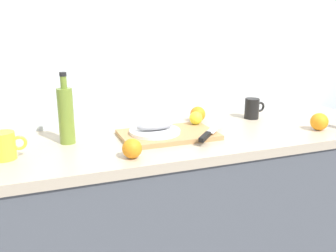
# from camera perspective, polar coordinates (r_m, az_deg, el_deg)

# --- Properties ---
(back_wall) EXTENTS (3.20, 0.05, 2.50)m
(back_wall) POSITION_cam_1_polar(r_m,az_deg,el_deg) (1.92, -0.27, 11.47)
(back_wall) COLOR silver
(back_wall) RESTS_ON ground_plane
(kitchen_counter) EXTENTS (2.00, 0.60, 0.90)m
(kitchen_counter) POSITION_cam_1_polar(r_m,az_deg,el_deg) (1.86, 3.36, -14.66)
(kitchen_counter) COLOR #4C5159
(kitchen_counter) RESTS_ON ground_plane
(cutting_board) EXTENTS (0.42, 0.26, 0.02)m
(cutting_board) POSITION_cam_1_polar(r_m,az_deg,el_deg) (1.64, 0.00, -1.35)
(cutting_board) COLOR tan
(cutting_board) RESTS_ON kitchen_counter
(white_plate) EXTENTS (0.23, 0.23, 0.01)m
(white_plate) POSITION_cam_1_polar(r_m,az_deg,el_deg) (1.63, -2.05, -0.83)
(white_plate) COLOR white
(white_plate) RESTS_ON cutting_board
(fish_fillet) EXTENTS (0.17, 0.07, 0.04)m
(fish_fillet) POSITION_cam_1_polar(r_m,az_deg,el_deg) (1.62, -2.05, 0.04)
(fish_fillet) COLOR gray
(fish_fillet) RESTS_ON white_plate
(chef_knife) EXTENTS (0.22, 0.23, 0.02)m
(chef_knife) POSITION_cam_1_polar(r_m,az_deg,el_deg) (1.60, 6.44, -1.13)
(chef_knife) COLOR silver
(chef_knife) RESTS_ON cutting_board
(lemon_0) EXTENTS (0.06, 0.06, 0.06)m
(lemon_0) POSITION_cam_1_polar(r_m,az_deg,el_deg) (1.76, 4.34, 1.24)
(lemon_0) COLOR yellow
(lemon_0) RESTS_ON cutting_board
(olive_oil_bottle) EXTENTS (0.06, 0.06, 0.30)m
(olive_oil_bottle) POSITION_cam_1_polar(r_m,az_deg,el_deg) (1.58, -15.54, 1.72)
(olive_oil_bottle) COLOR olive
(olive_oil_bottle) RESTS_ON kitchen_counter
(coffee_mug_1) EXTENTS (0.13, 0.09, 0.10)m
(coffee_mug_1) POSITION_cam_1_polar(r_m,az_deg,el_deg) (1.49, -24.07, -2.80)
(coffee_mug_1) COLOR yellow
(coffee_mug_1) RESTS_ON kitchen_counter
(coffee_mug_2) EXTENTS (0.12, 0.08, 0.11)m
(coffee_mug_2) POSITION_cam_1_polar(r_m,az_deg,el_deg) (2.00, 12.94, 2.68)
(coffee_mug_2) COLOR black
(coffee_mug_2) RESTS_ON kitchen_counter
(orange_0) EXTENTS (0.08, 0.08, 0.08)m
(orange_0) POSITION_cam_1_polar(r_m,az_deg,el_deg) (1.89, 4.65, 1.84)
(orange_0) COLOR orange
(orange_0) RESTS_ON kitchen_counter
(orange_1) EXTENTS (0.08, 0.08, 0.08)m
(orange_1) POSITION_cam_1_polar(r_m,az_deg,el_deg) (1.87, 22.40, 0.62)
(orange_1) COLOR orange
(orange_1) RESTS_ON kitchen_counter
(orange_2) EXTENTS (0.07, 0.07, 0.07)m
(orange_2) POSITION_cam_1_polar(r_m,az_deg,el_deg) (1.38, -5.60, -3.50)
(orange_2) COLOR orange
(orange_2) RESTS_ON kitchen_counter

